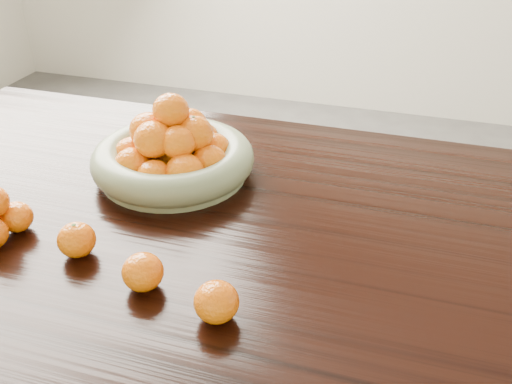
% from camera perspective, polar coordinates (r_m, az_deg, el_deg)
% --- Properties ---
extents(dining_table, '(2.00, 1.00, 0.75)m').
position_cam_1_polar(dining_table, '(1.20, 0.46, -6.52)').
color(dining_table, black).
rests_on(dining_table, ground).
extents(fruit_bowl, '(0.37, 0.37, 0.20)m').
position_cam_1_polar(fruit_bowl, '(1.30, -8.30, 3.82)').
color(fruit_bowl, gray).
rests_on(fruit_bowl, dining_table).
extents(loose_orange_0, '(0.07, 0.07, 0.07)m').
position_cam_1_polar(loose_orange_0, '(1.09, -17.50, -4.58)').
color(loose_orange_0, orange).
rests_on(loose_orange_0, dining_table).
extents(loose_orange_1, '(0.07, 0.07, 0.07)m').
position_cam_1_polar(loose_orange_1, '(0.99, -11.25, -7.85)').
color(loose_orange_1, orange).
rests_on(loose_orange_1, dining_table).
extents(loose_orange_2, '(0.07, 0.07, 0.07)m').
position_cam_1_polar(loose_orange_2, '(0.91, -3.98, -10.91)').
color(loose_orange_2, orange).
rests_on(loose_orange_2, dining_table).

